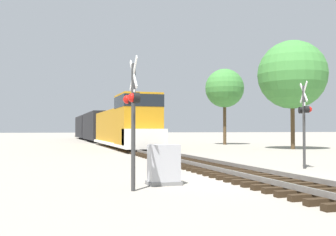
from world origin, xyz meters
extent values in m
plane|color=gray|center=(0.00, 0.00, 0.00)|extent=(400.00, 400.00, 0.00)
cube|color=black|center=(0.00, -3.90, 0.08)|extent=(2.60, 0.22, 0.16)
cube|color=black|center=(0.00, -3.30, 0.08)|extent=(2.60, 0.22, 0.16)
cube|color=black|center=(0.00, -2.70, 0.08)|extent=(2.60, 0.22, 0.16)
cube|color=black|center=(0.00, -2.10, 0.08)|extent=(2.60, 0.22, 0.16)
cube|color=black|center=(0.00, -1.50, 0.08)|extent=(2.60, 0.22, 0.16)
cube|color=black|center=(0.00, -0.90, 0.08)|extent=(2.60, 0.22, 0.16)
cube|color=black|center=(0.00, -0.30, 0.08)|extent=(2.60, 0.22, 0.16)
cube|color=black|center=(0.00, 0.30, 0.08)|extent=(2.60, 0.22, 0.16)
cube|color=black|center=(0.00, 0.90, 0.08)|extent=(2.60, 0.22, 0.16)
cube|color=black|center=(0.00, 1.50, 0.08)|extent=(2.60, 0.22, 0.16)
cube|color=black|center=(0.00, 2.10, 0.08)|extent=(2.60, 0.22, 0.16)
cube|color=black|center=(0.00, 2.70, 0.08)|extent=(2.60, 0.22, 0.16)
cube|color=black|center=(0.00, 3.30, 0.08)|extent=(2.60, 0.22, 0.16)
cube|color=black|center=(0.00, 3.90, 0.08)|extent=(2.60, 0.22, 0.16)
cube|color=black|center=(0.00, 4.50, 0.08)|extent=(2.60, 0.22, 0.16)
cube|color=black|center=(0.00, 5.10, 0.08)|extent=(2.60, 0.22, 0.16)
cube|color=black|center=(0.00, 5.70, 0.08)|extent=(2.60, 0.22, 0.16)
cube|color=black|center=(0.00, 6.30, 0.08)|extent=(2.60, 0.22, 0.16)
cube|color=black|center=(0.00, 6.90, 0.08)|extent=(2.60, 0.22, 0.16)
cube|color=black|center=(0.00, 7.50, 0.08)|extent=(2.60, 0.22, 0.16)
cube|color=black|center=(0.00, 8.10, 0.08)|extent=(2.60, 0.22, 0.16)
cube|color=black|center=(0.00, 8.70, 0.08)|extent=(2.60, 0.22, 0.16)
cube|color=black|center=(0.00, 9.30, 0.08)|extent=(2.60, 0.22, 0.16)
cube|color=black|center=(0.00, 9.90, 0.08)|extent=(2.60, 0.22, 0.16)
cube|color=black|center=(0.00, 10.50, 0.08)|extent=(2.60, 0.22, 0.16)
cube|color=black|center=(0.00, 11.10, 0.08)|extent=(2.60, 0.22, 0.16)
cube|color=black|center=(0.00, 11.70, 0.08)|extent=(2.60, 0.22, 0.16)
cube|color=black|center=(0.00, 12.30, 0.08)|extent=(2.60, 0.22, 0.16)
cube|color=black|center=(0.00, 12.90, 0.08)|extent=(2.60, 0.22, 0.16)
cube|color=black|center=(0.00, 13.50, 0.08)|extent=(2.60, 0.22, 0.16)
cube|color=black|center=(0.00, 14.10, 0.08)|extent=(2.60, 0.22, 0.16)
cube|color=black|center=(0.00, 14.70, 0.08)|extent=(2.60, 0.22, 0.16)
cube|color=black|center=(0.00, 15.30, 0.08)|extent=(2.60, 0.22, 0.16)
cube|color=black|center=(0.00, 15.90, 0.08)|extent=(2.60, 0.22, 0.16)
cube|color=black|center=(0.00, 16.50, 0.08)|extent=(2.60, 0.22, 0.16)
cube|color=black|center=(0.00, 17.10, 0.08)|extent=(2.60, 0.22, 0.16)
cube|color=black|center=(0.00, 17.70, 0.08)|extent=(2.60, 0.22, 0.16)
cube|color=black|center=(0.00, 18.30, 0.08)|extent=(2.60, 0.22, 0.16)
cube|color=black|center=(0.00, 18.90, 0.08)|extent=(2.60, 0.22, 0.16)
cube|color=black|center=(0.00, 19.50, 0.08)|extent=(2.60, 0.22, 0.16)
cube|color=slate|center=(-0.72, 0.00, 0.23)|extent=(0.07, 160.00, 0.15)
cube|color=slate|center=(0.72, 0.00, 0.23)|extent=(0.07, 160.00, 0.15)
cube|color=#B77A14|center=(0.00, 27.76, 1.94)|extent=(2.56, 13.77, 3.27)
cube|color=#B77A14|center=(0.00, 18.12, 2.40)|extent=(3.01, 4.33, 4.19)
cube|color=black|center=(0.00, 18.12, 3.89)|extent=(3.04, 4.37, 0.92)
cube|color=white|center=(0.00, 15.95, 1.04)|extent=(3.01, 1.97, 1.47)
cube|color=white|center=(0.00, 24.81, 0.43)|extent=(3.07, 19.28, 0.24)
cube|color=black|center=(0.00, 18.41, 0.50)|extent=(1.58, 2.20, 1.00)
cube|color=black|center=(0.00, 31.20, 0.50)|extent=(1.58, 2.20, 1.00)
cube|color=black|center=(0.00, 43.47, 2.18)|extent=(2.86, 14.68, 3.74)
cube|color=black|center=(0.00, 38.70, 0.45)|extent=(1.58, 2.20, 0.90)
cube|color=black|center=(0.00, 48.23, 0.45)|extent=(1.58, 2.20, 0.90)
cube|color=black|center=(0.00, 59.62, 2.18)|extent=(2.86, 14.68, 3.74)
cube|color=black|center=(0.00, 54.85, 0.45)|extent=(1.58, 2.20, 0.90)
cube|color=black|center=(0.00, 64.39, 0.45)|extent=(1.58, 2.20, 0.90)
cylinder|color=#333333|center=(-4.54, -1.20, 1.80)|extent=(0.12, 0.12, 3.60)
cube|color=white|center=(-4.54, -1.20, 3.30)|extent=(0.03, 0.93, 0.93)
cube|color=white|center=(-4.54, -1.20, 3.30)|extent=(0.03, 0.93, 0.93)
cube|color=black|center=(-4.54, -1.20, 2.60)|extent=(0.06, 0.86, 0.06)
cylinder|color=black|center=(-4.54, -0.85, 2.60)|extent=(0.18, 0.30, 0.30)
sphere|color=red|center=(-4.64, -0.85, 2.60)|extent=(0.26, 0.26, 0.26)
cylinder|color=black|center=(-4.54, -1.55, 2.60)|extent=(0.18, 0.30, 0.30)
sphere|color=red|center=(-4.64, -1.55, 2.60)|extent=(0.26, 0.26, 0.26)
cube|color=white|center=(-4.54, -1.20, 2.75)|extent=(0.03, 0.32, 0.20)
cylinder|color=#333333|center=(4.01, 2.72, 1.84)|extent=(0.12, 0.12, 3.68)
cube|color=white|center=(4.01, 2.72, 3.38)|extent=(0.30, 0.89, 0.93)
cube|color=white|center=(4.01, 2.72, 3.38)|extent=(0.30, 0.89, 0.93)
cube|color=black|center=(4.01, 2.72, 2.60)|extent=(0.31, 0.84, 0.06)
cylinder|color=black|center=(3.90, 2.38, 2.60)|extent=(0.26, 0.34, 0.30)
sphere|color=red|center=(4.00, 2.36, 2.60)|extent=(0.26, 0.26, 0.26)
cylinder|color=black|center=(4.11, 3.05, 2.60)|extent=(0.26, 0.34, 0.30)
sphere|color=red|center=(4.21, 3.02, 2.60)|extent=(0.26, 0.26, 0.26)
cube|color=white|center=(4.01, 2.72, 2.83)|extent=(0.12, 0.31, 0.20)
cube|color=slate|center=(-3.37, -0.28, 0.06)|extent=(1.02, 0.66, 0.12)
cube|color=#ADADB2|center=(-3.37, -0.28, 0.69)|extent=(0.93, 0.60, 1.13)
cylinder|color=#473521|center=(13.72, 17.47, 2.37)|extent=(0.36, 0.36, 4.74)
sphere|color=#3D7F38|center=(13.72, 17.47, 6.54)|extent=(6.01, 6.01, 6.01)
cylinder|color=#473521|center=(12.57, 28.74, 2.56)|extent=(0.36, 0.36, 5.12)
sphere|color=#3D7F38|center=(12.57, 28.74, 6.45)|extent=(4.43, 4.43, 4.43)
camera|label=1|loc=(-6.89, -12.07, 1.73)|focal=42.00mm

